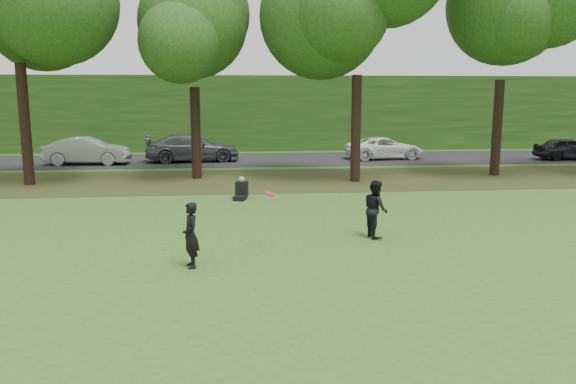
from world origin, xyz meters
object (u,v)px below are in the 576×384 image
object	(u,v)px
player_right	(376,209)
seated_person	(241,191)
player_left	(191,235)
frisbee	(269,193)

from	to	relation	value
player_right	seated_person	xyz separation A→B (m)	(-3.51, 5.90, -0.47)
player_left	seated_person	distance (m)	8.24
player_left	seated_person	world-z (taller)	player_left
frisbee	seated_person	distance (m)	6.98
frisbee	seated_person	bearing A→B (deg)	94.80
player_left	player_right	world-z (taller)	player_right
player_right	seated_person	world-z (taller)	player_right
player_right	frisbee	size ratio (longest dim) A/B	4.37
player_right	frisbee	bearing A→B (deg)	101.02
player_left	seated_person	size ratio (longest dim) A/B	1.78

